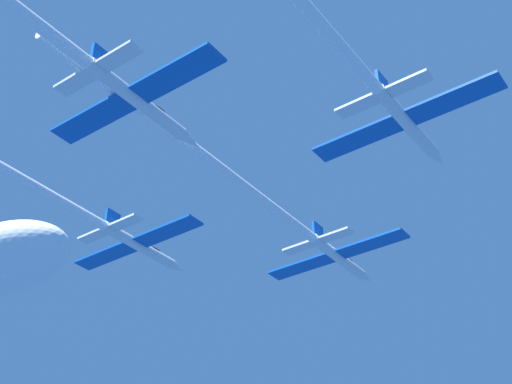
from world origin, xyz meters
name	(u,v)px	position (x,y,z in m)	size (l,w,h in m)	color
jet_lead	(269,205)	(-0.86, -14.53, 0.54)	(18.02, 52.45, 2.99)	silver
jet_left_wing	(34,186)	(-17.65, -31.61, 0.30)	(18.02, 54.49, 2.99)	silver
jet_right_wing	(313,15)	(16.75, -33.83, 0.88)	(18.02, 56.24, 2.99)	silver
cloud_wispy	(5,260)	(-75.24, 3.06, 25.18)	(31.95, 17.57, 11.18)	white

